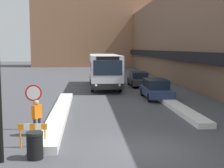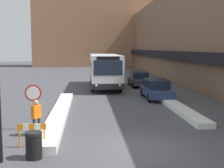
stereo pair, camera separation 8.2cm
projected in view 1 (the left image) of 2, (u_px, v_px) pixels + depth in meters
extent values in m
plane|color=#47474C|center=(142.00, 149.00, 11.86)|extent=(160.00, 160.00, 0.00)
cube|color=brown|center=(191.00, 35.00, 35.85)|extent=(5.00, 60.00, 10.59)
cube|color=black|center=(167.00, 55.00, 35.88)|extent=(0.50, 60.00, 0.90)
cube|color=#996B4C|center=(95.00, 33.00, 66.41)|extent=(26.00, 8.00, 14.25)
cube|color=silver|center=(60.00, 113.00, 17.62)|extent=(0.90, 13.21, 0.33)
cube|color=silver|center=(178.00, 108.00, 19.31)|extent=(0.90, 9.28, 0.29)
cube|color=silver|center=(104.00, 69.00, 30.26)|extent=(2.68, 10.13, 2.73)
cube|color=black|center=(104.00, 80.00, 30.39)|extent=(2.70, 10.15, 0.48)
cube|color=#192333|center=(104.00, 65.00, 30.22)|extent=(2.70, 9.32, 0.75)
cube|color=#192333|center=(108.00, 68.00, 25.19)|extent=(2.36, 0.03, 1.23)
cube|color=black|center=(108.00, 58.00, 25.10)|extent=(1.88, 0.03, 0.28)
sphere|color=#F2EAC6|center=(96.00, 85.00, 25.26)|extent=(0.20, 0.20, 0.20)
sphere|color=#F2EAC6|center=(120.00, 85.00, 25.43)|extent=(0.20, 0.20, 0.20)
cylinder|color=black|center=(92.00, 86.00, 27.20)|extent=(0.28, 1.08, 1.08)
cylinder|color=black|center=(120.00, 86.00, 27.40)|extent=(0.28, 1.08, 1.08)
cylinder|color=black|center=(91.00, 79.00, 33.41)|extent=(0.28, 1.08, 1.08)
cylinder|color=black|center=(114.00, 79.00, 33.62)|extent=(0.28, 1.08, 1.08)
cube|color=navy|center=(156.00, 92.00, 23.66)|extent=(1.79, 4.51, 0.55)
cube|color=#192333|center=(156.00, 84.00, 23.70)|extent=(1.58, 2.48, 0.66)
cylinder|color=black|center=(172.00, 97.00, 22.36)|extent=(0.20, 0.64, 0.64)
cylinder|color=black|center=(149.00, 97.00, 22.23)|extent=(0.20, 0.64, 0.64)
cylinder|color=black|center=(162.00, 92.00, 25.13)|extent=(0.20, 0.64, 0.64)
cylinder|color=black|center=(142.00, 92.00, 25.00)|extent=(0.20, 0.64, 0.64)
cube|color=#38383D|center=(139.00, 81.00, 31.47)|extent=(1.75, 4.51, 0.54)
cube|color=#192333|center=(138.00, 75.00, 31.51)|extent=(1.54, 2.48, 0.65)
cylinder|color=black|center=(149.00, 84.00, 30.18)|extent=(0.20, 0.65, 0.65)
cylinder|color=black|center=(133.00, 85.00, 30.04)|extent=(0.20, 0.65, 0.65)
cylinder|color=black|center=(144.00, 81.00, 32.94)|extent=(0.20, 0.65, 0.65)
cylinder|color=black|center=(129.00, 82.00, 32.81)|extent=(0.20, 0.65, 0.65)
cylinder|color=gray|center=(34.00, 108.00, 14.50)|extent=(0.07, 0.07, 2.14)
cylinder|color=red|center=(33.00, 93.00, 14.40)|extent=(0.76, 0.03, 0.76)
cylinder|color=white|center=(33.00, 93.00, 14.39)|extent=(0.62, 0.01, 0.62)
cylinder|color=#232328|center=(35.00, 128.00, 13.50)|extent=(0.12, 0.12, 0.79)
cylinder|color=#232328|center=(40.00, 126.00, 13.73)|extent=(0.12, 0.12, 0.79)
cube|color=orange|center=(37.00, 112.00, 13.54)|extent=(0.42, 0.46, 0.59)
sphere|color=tan|center=(37.00, 102.00, 13.49)|extent=(0.22, 0.22, 0.22)
cylinder|color=orange|center=(33.00, 113.00, 13.37)|extent=(0.09, 0.09, 0.56)
cylinder|color=orange|center=(40.00, 111.00, 13.72)|extent=(0.09, 0.09, 0.56)
cylinder|color=black|center=(35.00, 147.00, 10.78)|extent=(0.56, 0.56, 0.85)
cylinder|color=black|center=(35.00, 133.00, 10.72)|extent=(0.59, 0.59, 0.10)
cylinder|color=orange|center=(20.00, 139.00, 11.96)|extent=(0.06, 0.06, 0.70)
cylinder|color=orange|center=(45.00, 138.00, 12.04)|extent=(0.06, 0.06, 0.70)
cube|color=orange|center=(21.00, 127.00, 11.91)|extent=(0.22, 0.04, 0.24)
cube|color=white|center=(27.00, 127.00, 11.93)|extent=(0.22, 0.04, 0.24)
cube|color=orange|center=(32.00, 127.00, 11.95)|extent=(0.22, 0.04, 0.24)
cube|color=white|center=(38.00, 127.00, 11.97)|extent=(0.22, 0.04, 0.24)
cube|color=orange|center=(44.00, 127.00, 11.99)|extent=(0.22, 0.04, 0.24)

